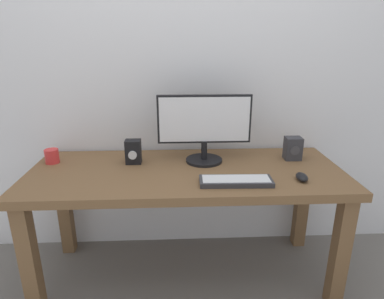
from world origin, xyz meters
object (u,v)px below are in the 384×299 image
at_px(coffee_mug, 52,156).
at_px(keyboard_primary, 236,181).
at_px(mouse, 302,177).
at_px(monitor, 204,126).
at_px(audio_controller, 133,152).
at_px(desk, 186,185).
at_px(speaker_right, 293,148).

bearing_deg(coffee_mug, keyboard_primary, -18.36).
xyz_separation_m(keyboard_primary, mouse, (0.36, 0.03, 0.00)).
height_order(monitor, coffee_mug, monitor).
height_order(audio_controller, coffee_mug, audio_controller).
bearing_deg(monitor, keyboard_primary, -67.80).
xyz_separation_m(monitor, audio_controller, (-0.42, -0.02, -0.15)).
distance_m(desk, coffee_mug, 0.83).
relative_size(monitor, keyboard_primary, 1.46).
relative_size(desk, audio_controller, 12.49).
height_order(desk, speaker_right, speaker_right).
distance_m(keyboard_primary, audio_controller, 0.65).
bearing_deg(mouse, coffee_mug, 170.01).
bearing_deg(coffee_mug, desk, -10.29).
height_order(desk, coffee_mug, coffee_mug).
distance_m(audio_controller, coffee_mug, 0.49).
xyz_separation_m(mouse, coffee_mug, (-1.41, 0.32, 0.02)).
height_order(desk, monitor, monitor).
relative_size(desk, keyboard_primary, 4.72).
xyz_separation_m(desk, mouse, (0.61, -0.18, 0.12)).
bearing_deg(desk, speaker_right, 11.81).
distance_m(speaker_right, coffee_mug, 1.46).
relative_size(mouse, speaker_right, 0.71).
distance_m(desk, monitor, 0.37).
xyz_separation_m(desk, audio_controller, (-0.31, 0.12, 0.17)).
relative_size(desk, coffee_mug, 21.20).
distance_m(monitor, keyboard_primary, 0.42).
height_order(keyboard_primary, coffee_mug, coffee_mug).
xyz_separation_m(speaker_right, audio_controller, (-0.97, -0.02, 0.00)).
xyz_separation_m(audio_controller, coffee_mug, (-0.49, 0.03, -0.03)).
distance_m(mouse, speaker_right, 0.33).
bearing_deg(desk, coffee_mug, 169.71).
bearing_deg(mouse, monitor, 150.66).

